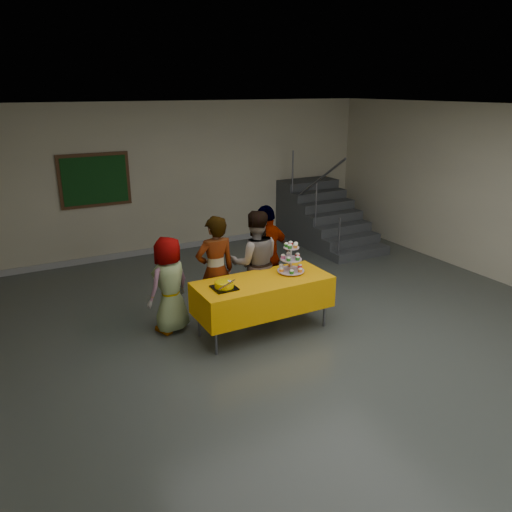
{
  "coord_description": "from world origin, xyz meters",
  "views": [
    {
      "loc": [
        -3.64,
        -4.6,
        3.25
      ],
      "look_at": [
        -0.57,
        1.1,
        1.05
      ],
      "focal_mm": 35.0,
      "sensor_mm": 36.0,
      "label": 1
    }
  ],
  "objects": [
    {
      "name": "schoolchild_d",
      "position": [
        -0.07,
        1.67,
        0.8
      ],
      "size": [
        1.01,
        0.64,
        1.59
      ],
      "primitive_type": "imported",
      "rotation": [
        0.0,
        0.0,
        3.43
      ],
      "color": "#5D5C65",
      "rests_on": "ground"
    },
    {
      "name": "noticeboard",
      "position": [
        -1.9,
        4.96,
        1.6
      ],
      "size": [
        1.3,
        0.05,
        1.0
      ],
      "color": "#472B16",
      "rests_on": "ground"
    },
    {
      "name": "room_shell",
      "position": [
        0.0,
        0.02,
        2.13
      ],
      "size": [
        10.0,
        10.04,
        3.02
      ],
      "color": "#4C514C",
      "rests_on": "ground"
    },
    {
      "name": "staircase",
      "position": [
        2.7,
        4.13,
        0.49
      ],
      "size": [
        1.3,
        2.4,
        2.04
      ],
      "color": "#424447",
      "rests_on": "ground"
    },
    {
      "name": "schoolchild_a",
      "position": [
        -1.68,
        1.54,
        0.68
      ],
      "size": [
        0.78,
        0.67,
        1.36
      ],
      "primitive_type": "imported",
      "rotation": [
        0.0,
        0.0,
        3.57
      ],
      "color": "#5C5D66",
      "rests_on": "ground"
    },
    {
      "name": "bear_cake",
      "position": [
        -1.16,
        0.87,
        0.83
      ],
      "size": [
        0.32,
        0.36,
        0.12
      ],
      "color": "black",
      "rests_on": "bake_table"
    },
    {
      "name": "cupcake_stand",
      "position": [
        -0.09,
        0.96,
        0.95
      ],
      "size": [
        0.38,
        0.38,
        0.44
      ],
      "color": "silver",
      "rests_on": "bake_table"
    },
    {
      "name": "schoolchild_b",
      "position": [
        -1.03,
        1.44,
        0.8
      ],
      "size": [
        0.58,
        0.39,
        1.6
      ],
      "primitive_type": "imported",
      "rotation": [
        0.0,
        0.0,
        3.15
      ],
      "color": "slate",
      "rests_on": "ground"
    },
    {
      "name": "bake_table",
      "position": [
        -0.57,
        0.9,
        0.56
      ],
      "size": [
        1.88,
        0.78,
        0.77
      ],
      "color": "#595960",
      "rests_on": "ground"
    },
    {
      "name": "schoolchild_c",
      "position": [
        -0.36,
        1.51,
        0.79
      ],
      "size": [
        0.92,
        0.81,
        1.58
      ],
      "primitive_type": "imported",
      "rotation": [
        0.0,
        0.0,
        2.81
      ],
      "color": "slate",
      "rests_on": "ground"
    }
  ]
}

